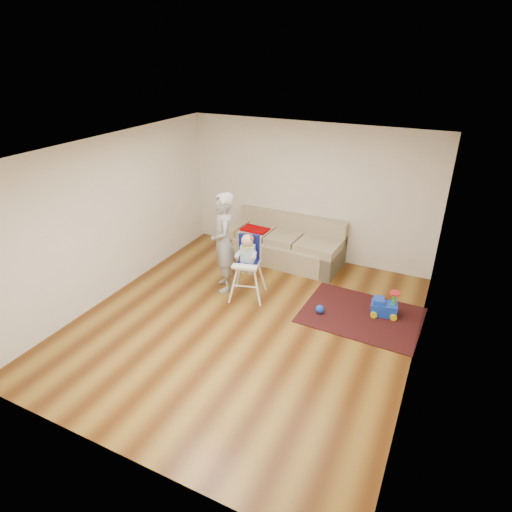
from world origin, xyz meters
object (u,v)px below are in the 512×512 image
at_px(side_table, 266,247).
at_px(toy_ball, 320,309).
at_px(sofa, 284,240).
at_px(ride_on_toy, 385,303).
at_px(high_chair, 248,267).
at_px(adult, 224,243).

height_order(side_table, toy_ball, side_table).
height_order(sofa, side_table, sofa).
height_order(ride_on_toy, high_chair, high_chair).
bearing_deg(sofa, high_chair, -88.11).
bearing_deg(sofa, adult, -106.71).
bearing_deg(high_chair, ride_on_toy, -3.85).
bearing_deg(ride_on_toy, sofa, 140.96).
distance_m(sofa, toy_ball, 2.03).
relative_size(sofa, ride_on_toy, 5.33).
distance_m(toy_ball, high_chair, 1.39).
bearing_deg(high_chair, adult, 156.33).
relative_size(toy_ball, high_chair, 0.12).
bearing_deg(toy_ball, ride_on_toy, 23.59).
bearing_deg(side_table, adult, -96.73).
relative_size(high_chair, adult, 0.66).
bearing_deg(ride_on_toy, side_table, 145.86).
height_order(ride_on_toy, toy_ball, ride_on_toy).
distance_m(ride_on_toy, high_chair, 2.31).
bearing_deg(toy_ball, side_table, 138.38).
xyz_separation_m(sofa, adult, (-0.53, -1.48, 0.45)).
bearing_deg(side_table, high_chair, -77.22).
bearing_deg(toy_ball, adult, 178.19).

